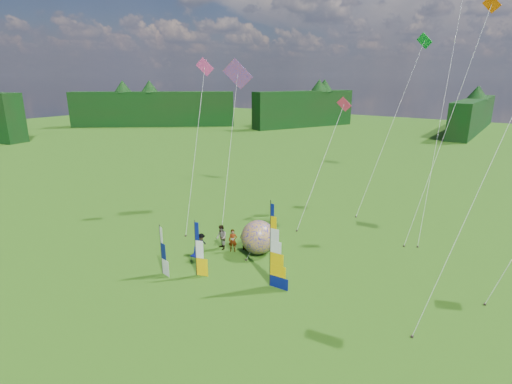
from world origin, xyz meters
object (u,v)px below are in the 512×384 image
Objects in this scene: side_banner_far at (161,250)px; spectator_c at (201,244)px; spectator_b at (221,237)px; kite_whale at (448,77)px; spectator_d at (245,239)px; spectator_a at (233,240)px; camp_chair at (195,255)px; bol_inflatable at (258,237)px; feather_banner_main at (270,246)px; side_banner_left at (196,249)px.

side_banner_far is 3.76m from spectator_c.
spectator_b is 21.66m from kite_whale.
kite_whale reaches higher than spectator_d.
spectator_a reaches higher than camp_chair.
spectator_c is 0.06× the size of kite_whale.
bol_inflatable is at bearing -61.51° from spectator_c.
spectator_c is at bearing 100.40° from side_banner_far.
side_banner_far is 5.13m from spectator_b.
spectator_b is at bearing -125.19° from kite_whale.
spectator_b is 1.10× the size of spectator_d.
bol_inflatable is at bearing 130.79° from feather_banner_main.
spectator_d is (0.30, 4.79, -0.96)m from side_banner_left.
spectator_b is at bearing 92.66° from side_banner_far.
camp_chair is (-1.10, -2.72, -0.35)m from spectator_a.
side_banner_far is at bearing -119.13° from kite_whale.
kite_whale is at bearing 58.63° from bol_inflatable.
side_banner_left is 3.71× the size of camp_chair.
spectator_a is at bearing 149.41° from feather_banner_main.
feather_banner_main is 1.46× the size of side_banner_left.
side_banner_left is at bearing -39.96° from spectator_b.
side_banner_far is 5.52m from spectator_a.
side_banner_left is 2.17× the size of spectator_d.
side_banner_far is 1.32× the size of bol_inflatable.
side_banner_far reaches higher than spectator_d.
kite_whale is at bearing 51.20° from camp_chair.
kite_whale is at bearing 20.70° from spectator_a.
spectator_b is at bearing 79.98° from camp_chair.
side_banner_far is 1.93× the size of spectator_a.
side_banner_left is 1.12× the size of side_banner_far.
bol_inflatable reaches higher than spectator_a.
bol_inflatable is at bearing -9.19° from spectator_a.
side_banner_left is 5.13m from bol_inflatable.
kite_whale reaches higher than camp_chair.
kite_whale is at bearing 44.62° from side_banner_left.
feather_banner_main is 4.84m from bol_inflatable.
camp_chair is at bearing -146.77° from spectator_a.
bol_inflatable is at bearing 45.83° from camp_chair.
side_banner_left reaches higher than spectator_a.
feather_banner_main is at bearing -46.59° from bol_inflatable.
spectator_d is (-4.24, 3.24, -1.78)m from feather_banner_main.
camp_chair is at bearing 69.25° from spectator_d.
side_banner_far is at bearing -118.68° from bol_inflatable.
camp_chair is (-5.95, -0.15, -2.12)m from feather_banner_main.
spectator_b is (-2.59, -0.97, -0.30)m from bol_inflatable.
spectator_c is 1.55× the size of camp_chair.
camp_chair is at bearing -128.21° from bol_inflatable.
spectator_a is at bearing 61.97° from camp_chair.
spectator_c is at bearing -83.92° from spectator_b.
spectator_a is 2.24m from spectator_c.
side_banner_far is at bearing -107.75° from camp_chair.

